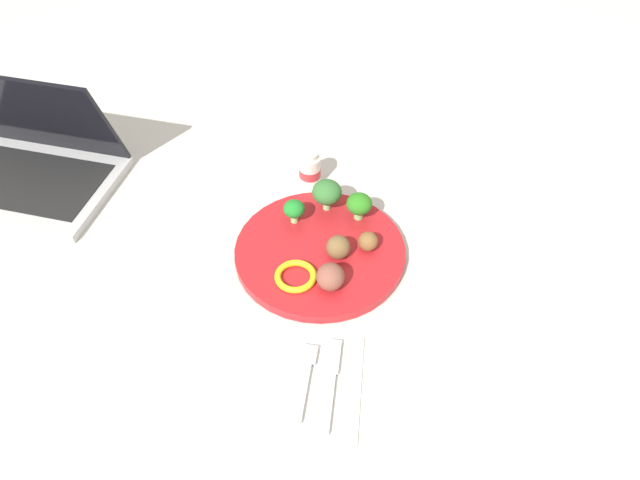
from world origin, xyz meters
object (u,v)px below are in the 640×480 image
(broccoli_floret_mid_right, at_px, (327,193))
(meatball_front_left, at_px, (338,247))
(plate, at_px, (320,252))
(pepper_ring_center, at_px, (296,276))
(laptop, at_px, (28,163))
(broccoli_floret_back_left, at_px, (359,204))
(meatball_mid_right, at_px, (330,277))
(napkin, at_px, (317,385))
(fork, at_px, (305,377))
(yogurt_bottle, at_px, (310,170))
(meatball_mid_left, at_px, (368,242))
(broccoli_floret_mid_left, at_px, (294,209))
(knife, at_px, (331,380))

(broccoli_floret_mid_right, height_order, meatball_front_left, broccoli_floret_mid_right)
(plate, relative_size, broccoli_floret_mid_right, 4.87)
(meatball_front_left, bearing_deg, plate, 61.28)
(pepper_ring_center, xyz_separation_m, laptop, (0.26, 0.50, 0.02))
(broccoli_floret_back_left, bearing_deg, laptop, 78.34)
(meatball_mid_right, xyz_separation_m, napkin, (-0.16, 0.02, -0.04))
(laptop, bearing_deg, plate, -110.25)
(broccoli_floret_back_left, bearing_deg, fork, 163.91)
(plate, distance_m, broccoli_floret_mid_right, 0.11)
(broccoli_floret_back_left, bearing_deg, plate, 137.70)
(napkin, bearing_deg, meatball_front_left, -8.62)
(yogurt_bottle, xyz_separation_m, laptop, (0.01, 0.52, 0.01))
(meatball_front_left, distance_m, meatball_mid_left, 0.05)
(broccoli_floret_mid_left, height_order, pepper_ring_center, broccoli_floret_mid_left)
(meatball_mid_right, height_order, fork, meatball_mid_right)
(plate, relative_size, broccoli_floret_back_left, 5.71)
(laptop, bearing_deg, yogurt_bottle, -91.55)
(broccoli_floret_mid_left, bearing_deg, fork, -176.04)
(meatball_mid_right, bearing_deg, meatball_mid_left, -38.83)
(napkin, bearing_deg, broccoli_floret_back_left, -12.80)
(napkin, bearing_deg, pepper_ring_center, 10.27)
(broccoli_floret_back_left, distance_m, broccoli_floret_mid_left, 0.11)
(knife, bearing_deg, meatball_mid_left, -15.25)
(napkin, bearing_deg, meatball_mid_right, -7.25)
(meatball_front_left, distance_m, napkin, 0.23)
(fork, bearing_deg, meatball_mid_left, -23.29)
(fork, relative_size, knife, 0.83)
(plate, bearing_deg, fork, 174.57)
(fork, bearing_deg, knife, -97.28)
(laptop, bearing_deg, pepper_ring_center, -117.75)
(broccoli_floret_mid_left, relative_size, napkin, 0.25)
(broccoli_floret_mid_left, relative_size, meatball_mid_left, 1.33)
(meatball_front_left, xyz_separation_m, meatball_mid_left, (0.01, -0.05, -0.00))
(broccoli_floret_mid_right, bearing_deg, plate, 172.63)
(meatball_front_left, relative_size, laptop, 0.11)
(meatball_mid_right, bearing_deg, broccoli_floret_back_left, -18.51)
(meatball_mid_right, xyz_separation_m, yogurt_bottle, (0.26, 0.03, -0.01))
(plate, xyz_separation_m, pepper_ring_center, (-0.06, 0.04, 0.01))
(fork, distance_m, knife, 0.04)
(broccoli_floret_back_left, xyz_separation_m, knife, (-0.31, 0.05, -0.04))
(broccoli_floret_back_left, xyz_separation_m, broccoli_floret_mid_left, (-0.01, 0.11, -0.00))
(meatball_mid_right, bearing_deg, broccoli_floret_mid_right, 0.91)
(meatball_mid_right, xyz_separation_m, knife, (-0.16, 0.00, -0.03))
(broccoli_floret_mid_right, xyz_separation_m, meatball_front_left, (-0.11, -0.02, -0.02))
(meatball_mid_left, bearing_deg, napkin, 161.00)
(meatball_mid_right, distance_m, knife, 0.16)
(broccoli_floret_back_left, xyz_separation_m, meatball_mid_left, (-0.08, -0.01, -0.01))
(laptop, bearing_deg, fork, -130.17)
(broccoli_floret_mid_right, height_order, fork, broccoli_floret_mid_right)
(meatball_mid_right, bearing_deg, napkin, 172.75)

